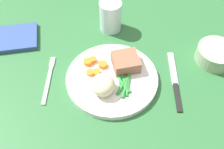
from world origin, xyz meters
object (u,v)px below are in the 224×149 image
dinner_plate (112,79)px  napkin (16,38)px  knife (175,82)px  salad_bowl (216,54)px  meat_portion (125,62)px  fork (49,80)px  water_glass (111,18)px

dinner_plate → napkin: dinner_plate is taller
knife → salad_bowl: salad_bowl is taller
napkin → salad_bowl: bearing=-6.9°
meat_portion → fork: meat_portion is taller
water_glass → dinner_plate: bearing=-87.6°
salad_bowl → napkin: 60.96cm
fork → napkin: 20.43cm
meat_portion → napkin: 35.95cm
fork → water_glass: size_ratio=1.69×
dinner_plate → water_glass: (-0.90, 21.72, 3.38)cm
fork → dinner_plate: bearing=-1.3°
knife → water_glass: 28.91cm
salad_bowl → napkin: (-60.49, 7.33, -1.83)cm
salad_bowl → dinner_plate: bearing=-164.5°
knife → water_glass: (-18.33, 22.01, 3.98)cm
napkin → meat_portion: bearing=-19.0°
dinner_plate → fork: bearing=-179.2°
knife → salad_bowl: (12.58, 8.63, 2.34)cm
water_glass → salad_bowl: bearing=-23.4°
meat_portion → napkin: size_ratio=0.55×
dinner_plate → knife: bearing=-0.9°
salad_bowl → water_glass: bearing=156.6°
dinner_plate → napkin: (-30.48, 15.68, -0.09)cm
meat_portion → fork: 21.76cm
dinner_plate → salad_bowl: bearing=15.5°
water_glass → salad_bowl: (30.91, -13.38, -1.64)cm
water_glass → salad_bowl: 33.72cm
knife → fork: bearing=-177.2°
meat_portion → fork: size_ratio=0.43×
fork → napkin: (-12.78, 15.93, 0.51)cm
fork → napkin: napkin is taller
knife → salad_bowl: size_ratio=1.82×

